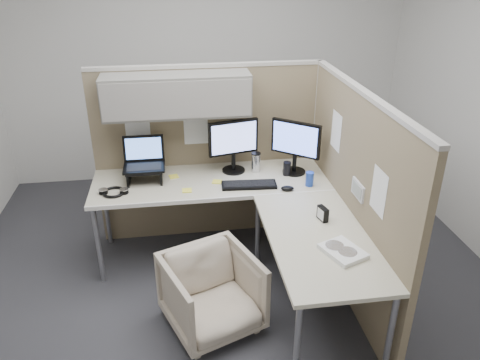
{
  "coord_description": "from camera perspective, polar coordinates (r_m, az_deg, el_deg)",
  "views": [
    {
      "loc": [
        -0.38,
        -3.02,
        2.47
      ],
      "look_at": [
        0.1,
        0.25,
        0.85
      ],
      "focal_mm": 35.0,
      "sensor_mm": 36.0,
      "label": 1
    }
  ],
  "objects": [
    {
      "name": "office_chair",
      "position": [
        3.41,
        -3.43,
        -13.27
      ],
      "size": [
        0.77,
        0.75,
        0.63
      ],
      "primitive_type": "imported",
      "rotation": [
        0.0,
        0.0,
        0.37
      ],
      "color": "#BFB398",
      "rests_on": "ground"
    },
    {
      "name": "partition_right",
      "position": [
        3.62,
        13.38,
        -1.83
      ],
      "size": [
        0.07,
        2.03,
        1.63
      ],
      "color": "#837256",
      "rests_on": "ground"
    },
    {
      "name": "paper_stack",
      "position": [
        3.09,
        12.42,
        -8.48
      ],
      "size": [
        0.3,
        0.33,
        0.03
      ],
      "rotation": [
        0.0,
        0.0,
        0.39
      ],
      "color": "white",
      "rests_on": "desk"
    },
    {
      "name": "headphones",
      "position": [
        3.86,
        -15.13,
        -1.4
      ],
      "size": [
        0.23,
        0.21,
        0.03
      ],
      "rotation": [
        0.0,
        0.0,
        -0.11
      ],
      "color": "black",
      "rests_on": "desk"
    },
    {
      "name": "mouse",
      "position": [
        3.8,
        5.8,
        -1.02
      ],
      "size": [
        0.12,
        0.08,
        0.04
      ],
      "primitive_type": "ellipsoid",
      "rotation": [
        0.0,
        0.0,
        -0.17
      ],
      "color": "black",
      "rests_on": "desk"
    },
    {
      "name": "sticky_note_c",
      "position": [
        4.05,
        -8.08,
        0.44
      ],
      "size": [
        0.09,
        0.09,
        0.01
      ],
      "primitive_type": "cube",
      "rotation": [
        0.0,
        0.0,
        0.22
      ],
      "color": "#FBF042",
      "rests_on": "desk"
    },
    {
      "name": "desk_clock",
      "position": [
        3.41,
        10.04,
        -4.06
      ],
      "size": [
        0.06,
        0.11,
        0.1
      ],
      "rotation": [
        0.0,
        0.0,
        -1.32
      ],
      "color": "black",
      "rests_on": "desk"
    },
    {
      "name": "sticky_note_a",
      "position": [
        3.8,
        -6.48,
        -1.27
      ],
      "size": [
        0.08,
        0.08,
        0.01
      ],
      "primitive_type": "cube",
      "rotation": [
        0.0,
        0.0,
        -0.02
      ],
      "color": "#FBF042",
      "rests_on": "desk"
    },
    {
      "name": "monitor_left",
      "position": [
        4.01,
        -0.81,
        4.66
      ],
      "size": [
        0.44,
        0.2,
        0.47
      ],
      "rotation": [
        0.0,
        0.0,
        0.23
      ],
      "color": "black",
      "rests_on": "desk"
    },
    {
      "name": "travel_mug",
      "position": [
        4.08,
        1.95,
        2.18
      ],
      "size": [
        0.08,
        0.08,
        0.17
      ],
      "color": "silver",
      "rests_on": "desk"
    },
    {
      "name": "soda_can_silver",
      "position": [
        4.04,
        5.74,
        1.4
      ],
      "size": [
        0.07,
        0.07,
        0.12
      ],
      "primitive_type": "cylinder",
      "color": "black",
      "rests_on": "desk"
    },
    {
      "name": "monitor_right",
      "position": [
        4.01,
        6.77,
        4.49
      ],
      "size": [
        0.36,
        0.3,
        0.47
      ],
      "rotation": [
        0.0,
        0.0,
        -0.68
      ],
      "color": "black",
      "rests_on": "desk"
    },
    {
      "name": "ground",
      "position": [
        3.92,
        -0.94,
        -12.95
      ],
      "size": [
        4.5,
        4.5,
        0.0
      ],
      "primitive_type": "plane",
      "color": "#2C2C30",
      "rests_on": "ground"
    },
    {
      "name": "keyboard",
      "position": [
        3.85,
        1.12,
        -0.6
      ],
      "size": [
        0.46,
        0.18,
        0.02
      ],
      "primitive_type": "cube",
      "rotation": [
        0.0,
        0.0,
        -0.07
      ],
      "color": "black",
      "rests_on": "desk"
    },
    {
      "name": "laptop_station",
      "position": [
        3.99,
        -11.6,
        1.81
      ],
      "size": [
        0.34,
        0.29,
        0.35
      ],
      "color": "black",
      "rests_on": "desk"
    },
    {
      "name": "desk",
      "position": [
        3.65,
        0.67,
        -3.12
      ],
      "size": [
        2.0,
        1.98,
        0.73
      ],
      "color": "beige",
      "rests_on": "ground"
    },
    {
      "name": "sticky_note_d",
      "position": [
        3.92,
        -2.82,
        -0.21
      ],
      "size": [
        0.1,
        0.1,
        0.01
      ],
      "primitive_type": "cube",
      "rotation": [
        0.0,
        0.0,
        -0.3
      ],
      "color": "#FBF042",
      "rests_on": "desk"
    },
    {
      "name": "partition_back",
      "position": [
        4.09,
        -5.6,
        6.37
      ],
      "size": [
        2.0,
        0.36,
        1.63
      ],
      "color": "#837256",
      "rests_on": "ground"
    },
    {
      "name": "soda_can_green",
      "position": [
        3.88,
        8.48,
        0.12
      ],
      "size": [
        0.07,
        0.07,
        0.12
      ],
      "primitive_type": "cylinder",
      "color": "#1E3FA5",
      "rests_on": "desk"
    }
  ]
}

